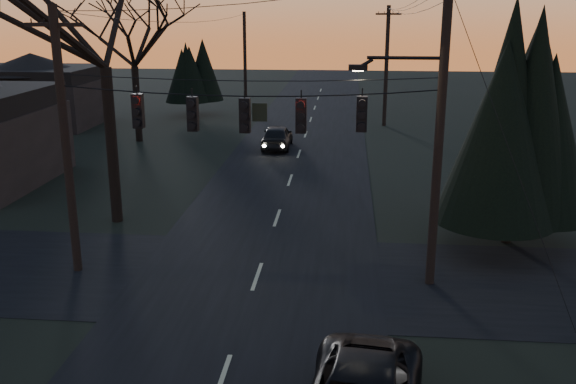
# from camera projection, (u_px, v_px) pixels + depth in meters

# --- Properties ---
(main_road) EXTENTS (8.00, 120.00, 0.02)m
(main_road) POSITION_uv_depth(u_px,v_px,m) (286.00, 191.00, 30.32)
(main_road) COLOR black
(main_road) RESTS_ON ground
(cross_road) EXTENTS (60.00, 7.00, 0.02)m
(cross_road) POSITION_uv_depth(u_px,v_px,m) (257.00, 277.00, 20.76)
(cross_road) COLOR black
(cross_road) RESTS_ON ground
(utility_pole_right) EXTENTS (5.00, 0.30, 10.00)m
(utility_pole_right) POSITION_uv_depth(u_px,v_px,m) (429.00, 283.00, 20.27)
(utility_pole_right) COLOR black
(utility_pole_right) RESTS_ON ground
(utility_pole_left) EXTENTS (1.80, 0.30, 8.50)m
(utility_pole_left) POSITION_uv_depth(u_px,v_px,m) (78.00, 270.00, 21.29)
(utility_pole_left) COLOR black
(utility_pole_left) RESTS_ON ground
(utility_pole_far_r) EXTENTS (1.80, 0.30, 8.50)m
(utility_pole_far_r) POSITION_uv_depth(u_px,v_px,m) (384.00, 126.00, 47.05)
(utility_pole_far_r) COLOR black
(utility_pole_far_r) RESTS_ON ground
(utility_pole_far_l) EXTENTS (0.30, 0.30, 8.00)m
(utility_pole_far_l) POSITION_uv_depth(u_px,v_px,m) (246.00, 107.00, 55.71)
(utility_pole_far_l) COLOR black
(utility_pole_far_l) RESTS_ON ground
(span_signal_assembly) EXTENTS (11.50, 0.44, 1.50)m
(span_signal_assembly) POSITION_uv_depth(u_px,v_px,m) (247.00, 114.00, 19.30)
(span_signal_assembly) COLOR black
(span_signal_assembly) RESTS_ON ground
(bare_tree_left) EXTENTS (11.15, 11.15, 12.38)m
(bare_tree_left) POSITION_uv_depth(u_px,v_px,m) (100.00, 0.00, 23.75)
(bare_tree_left) COLOR black
(bare_tree_left) RESTS_ON ground
(evergreen_right) EXTENTS (4.66, 4.66, 7.87)m
(evergreen_right) POSITION_uv_depth(u_px,v_px,m) (518.00, 121.00, 22.57)
(evergreen_right) COLOR black
(evergreen_right) RESTS_ON ground
(bare_tree_dist) EXTENTS (7.73, 7.73, 9.56)m
(bare_tree_dist) POSITION_uv_depth(u_px,v_px,m) (133.00, 35.00, 39.79)
(bare_tree_dist) COLOR black
(bare_tree_dist) RESTS_ON ground
(evergreen_dist) EXTENTS (3.51, 3.51, 5.49)m
(evergreen_dist) POSITION_uv_depth(u_px,v_px,m) (192.00, 73.00, 50.50)
(evergreen_dist) COLOR black
(evergreen_dist) RESTS_ON ground
(house_left_far) EXTENTS (9.00, 7.00, 5.20)m
(house_left_far) POSITION_uv_depth(u_px,v_px,m) (34.00, 89.00, 46.66)
(house_left_far) COLOR black
(house_left_far) RESTS_ON ground
(sedan_oncoming_a) EXTENTS (1.71, 4.22, 1.44)m
(sedan_oncoming_a) POSITION_uv_depth(u_px,v_px,m) (277.00, 137.00, 39.31)
(sedan_oncoming_a) COLOR black
(sedan_oncoming_a) RESTS_ON ground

